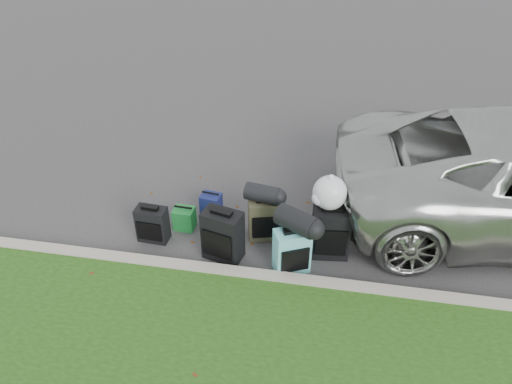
% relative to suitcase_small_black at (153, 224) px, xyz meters
% --- Properties ---
extents(ground, '(120.00, 120.00, 0.00)m').
position_rel_suitcase_small_black_xyz_m(ground, '(1.46, 0.42, -0.27)').
color(ground, '#383535').
rests_on(ground, ground).
extents(curb, '(120.00, 0.18, 0.15)m').
position_rel_suitcase_small_black_xyz_m(curb, '(1.46, -0.58, -0.19)').
color(curb, '#9E937F').
rests_on(curb, ground).
extents(suitcase_small_black, '(0.44, 0.26, 0.53)m').
position_rel_suitcase_small_black_xyz_m(suitcase_small_black, '(0.00, 0.00, 0.00)').
color(suitcase_small_black, black).
rests_on(suitcase_small_black, ground).
extents(suitcase_large_black_left, '(0.57, 0.42, 0.74)m').
position_rel_suitcase_small_black_xyz_m(suitcase_large_black_left, '(1.05, -0.18, 0.10)').
color(suitcase_large_black_left, black).
rests_on(suitcase_large_black_left, ground).
extents(suitcase_olive, '(0.51, 0.39, 0.62)m').
position_rel_suitcase_small_black_xyz_m(suitcase_olive, '(1.54, 0.34, 0.04)').
color(suitcase_olive, '#363422').
rests_on(suitcase_olive, ground).
extents(suitcase_teal, '(0.52, 0.43, 0.64)m').
position_rel_suitcase_small_black_xyz_m(suitcase_teal, '(1.99, -0.28, 0.06)').
color(suitcase_teal, '#51A1A2').
rests_on(suitcase_teal, ground).
extents(suitcase_large_black_right, '(0.53, 0.35, 0.75)m').
position_rel_suitcase_small_black_xyz_m(suitcase_large_black_right, '(2.46, 0.11, 0.11)').
color(suitcase_large_black_right, black).
rests_on(suitcase_large_black_right, ground).
extents(tote_green, '(0.30, 0.25, 0.33)m').
position_rel_suitcase_small_black_xyz_m(tote_green, '(0.36, 0.32, -0.10)').
color(tote_green, '#1C8031').
rests_on(tote_green, ground).
extents(tote_navy, '(0.32, 0.27, 0.31)m').
position_rel_suitcase_small_black_xyz_m(tote_navy, '(0.65, 0.74, -0.11)').
color(tote_navy, navy).
rests_on(tote_navy, ground).
extents(duffel_left, '(0.50, 0.32, 0.25)m').
position_rel_suitcase_small_black_xyz_m(duffel_left, '(1.50, 0.33, 0.48)').
color(duffel_left, black).
rests_on(duffel_left, suitcase_olive).
extents(duffel_right, '(0.59, 0.50, 0.29)m').
position_rel_suitcase_small_black_xyz_m(duffel_right, '(2.02, -0.23, 0.52)').
color(duffel_right, black).
rests_on(duffel_right, suitcase_teal).
extents(trash_bag, '(0.44, 0.44, 0.44)m').
position_rel_suitcase_small_black_xyz_m(trash_bag, '(2.40, 0.18, 0.71)').
color(trash_bag, white).
rests_on(trash_bag, suitcase_large_black_right).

